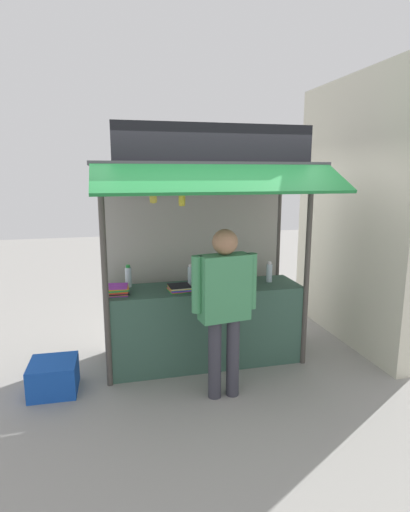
{
  "coord_description": "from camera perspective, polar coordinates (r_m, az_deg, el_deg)",
  "views": [
    {
      "loc": [
        -1.02,
        -4.28,
        2.13
      ],
      "look_at": [
        0.0,
        0.0,
        1.24
      ],
      "focal_mm": 28.7,
      "sensor_mm": 36.0,
      "label": 1
    }
  ],
  "objects": [
    {
      "name": "banana_bunch_inner_left",
      "position": [
        3.94,
        -3.24,
        7.92
      ],
      "size": [
        0.08,
        0.08,
        0.29
      ],
      "color": "#332D23"
    },
    {
      "name": "stall_structure",
      "position": [
        4.57,
        -0.41,
        4.43
      ],
      "size": [
        2.35,
        1.55,
        2.59
      ],
      "color": "#4C4742",
      "rests_on": "ground"
    },
    {
      "name": "water_bottle_left",
      "position": [
        4.8,
        8.95,
        -2.28
      ],
      "size": [
        0.07,
        0.07,
        0.24
      ],
      "color": "silver",
      "rests_on": "stall_counter"
    },
    {
      "name": "stall_counter",
      "position": [
        4.71,
        0.0,
        -9.51
      ],
      "size": [
        2.15,
        0.61,
        0.89
      ],
      "primitive_type": "cube",
      "color": "#385B4C",
      "rests_on": "ground"
    },
    {
      "name": "ground_plane",
      "position": [
        4.89,
        0.0,
        -14.37
      ],
      "size": [
        20.0,
        20.0,
        0.0
      ],
      "primitive_type": "plane",
      "color": "gray"
    },
    {
      "name": "magazine_stack_back_left",
      "position": [
        4.41,
        -3.52,
        -4.49
      ],
      "size": [
        0.25,
        0.26,
        0.06
      ],
      "color": "green",
      "rests_on": "stall_counter"
    },
    {
      "name": "plastic_crate",
      "position": [
        4.47,
        -20.34,
        -15.5
      ],
      "size": [
        0.46,
        0.46,
        0.31
      ],
      "primitive_type": "cube",
      "rotation": [
        0.0,
        0.0,
        -0.02
      ],
      "color": "#194CB2",
      "rests_on": "ground"
    },
    {
      "name": "vendor_person",
      "position": [
        3.82,
        2.72,
        -5.96
      ],
      "size": [
        0.62,
        0.27,
        1.64
      ],
      "rotation": [
        0.0,
        0.0,
        0.15
      ],
      "color": "#383842",
      "rests_on": "ground"
    },
    {
      "name": "neighbour_wall",
      "position": [
        5.48,
        19.59,
        5.7
      ],
      "size": [
        0.2,
        2.4,
        3.28
      ],
      "primitive_type": "cube",
      "color": "beige",
      "rests_on": "ground"
    },
    {
      "name": "magazine_stack_center",
      "position": [
        4.39,
        -12.22,
        -4.64
      ],
      "size": [
        0.27,
        0.26,
        0.09
      ],
      "color": "purple",
      "rests_on": "stall_counter"
    },
    {
      "name": "water_bottle_back_right",
      "position": [
        4.67,
        4.13,
        -2.57
      ],
      "size": [
        0.07,
        0.07,
        0.24
      ],
      "color": "silver",
      "rests_on": "stall_counter"
    },
    {
      "name": "water_bottle_mid_right",
      "position": [
        4.61,
        -10.65,
        -2.85
      ],
      "size": [
        0.07,
        0.07,
        0.25
      ],
      "color": "silver",
      "rests_on": "stall_counter"
    },
    {
      "name": "water_bottle_front_left",
      "position": [
        4.65,
        -2.03,
        -2.65
      ],
      "size": [
        0.07,
        0.07,
        0.23
      ],
      "color": "silver",
      "rests_on": "stall_counter"
    },
    {
      "name": "banana_bunch_leftmost",
      "position": [
        3.9,
        -7.23,
        8.3
      ],
      "size": [
        0.09,
        0.09,
        0.26
      ],
      "color": "#332D23"
    }
  ]
}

